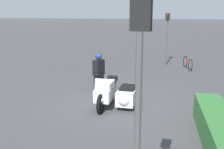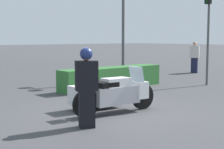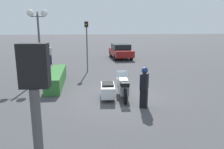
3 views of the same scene
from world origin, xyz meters
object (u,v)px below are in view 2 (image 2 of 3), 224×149
at_px(twin_lamp_post, 123,0).
at_px(pedestrian_bystander, 195,57).
at_px(officer_rider, 87,85).
at_px(traffic_light_near, 208,26).
at_px(hedge_bush_curbside, 112,78).
at_px(police_motorcycle, 108,93).

bearing_deg(twin_lamp_post, pedestrian_bystander, 3.22).
xyz_separation_m(officer_rider, twin_lamp_post, (5.73, 5.15, 2.61)).
bearing_deg(pedestrian_bystander, traffic_light_near, 13.14).
distance_m(hedge_bush_curbside, pedestrian_bystander, 7.29).
bearing_deg(police_motorcycle, traffic_light_near, 15.45).
relative_size(police_motorcycle, hedge_bush_curbside, 0.55).
height_order(police_motorcycle, officer_rider, officer_rider).
bearing_deg(officer_rider, traffic_light_near, 133.56).
xyz_separation_m(police_motorcycle, officer_rider, (-1.44, -1.02, 0.44)).
height_order(officer_rider, hedge_bush_curbside, officer_rider).
height_order(police_motorcycle, twin_lamp_post, twin_lamp_post).
bearing_deg(twin_lamp_post, hedge_bush_curbside, -144.66).
distance_m(traffic_light_near, pedestrian_bystander, 5.18).
bearing_deg(hedge_bush_curbside, officer_rider, -135.84).
distance_m(police_motorcycle, pedestrian_bystander, 10.83).
bearing_deg(pedestrian_bystander, hedge_bush_curbside, -17.23).
distance_m(twin_lamp_post, pedestrian_bystander, 6.18).
bearing_deg(pedestrian_bystander, police_motorcycle, -4.25).
bearing_deg(hedge_bush_curbside, twin_lamp_post, 35.34).
xyz_separation_m(twin_lamp_post, traffic_light_near, (1.87, -2.98, -1.14)).
bearing_deg(traffic_light_near, hedge_bush_curbside, -20.16).
xyz_separation_m(officer_rider, pedestrian_bystander, (11.30, 5.47, -0.05)).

